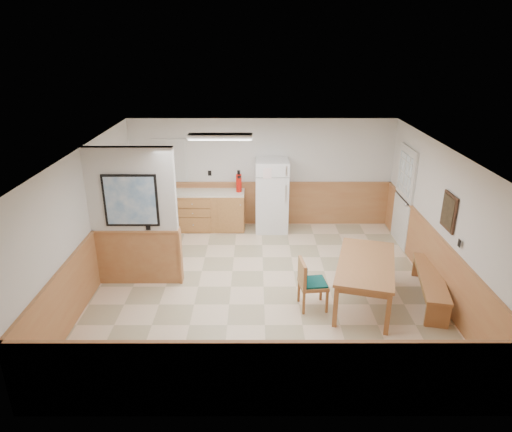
{
  "coord_description": "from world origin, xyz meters",
  "views": [
    {
      "loc": [
        -0.15,
        -7.14,
        4.17
      ],
      "look_at": [
        -0.14,
        0.4,
        1.2
      ],
      "focal_mm": 32.0,
      "sensor_mm": 36.0,
      "label": 1
    }
  ],
  "objects_px": {
    "dining_table": "(366,267)",
    "soap_bottle": "(165,187)",
    "dining_bench": "(431,281)",
    "dining_chair": "(308,281)",
    "refrigerator": "(272,196)",
    "fire_extinguisher": "(239,182)"
  },
  "relations": [
    {
      "from": "soap_bottle",
      "to": "dining_chair",
      "type": "bearing_deg",
      "value": -49.03
    },
    {
      "from": "dining_bench",
      "to": "fire_extinguisher",
      "type": "xyz_separation_m",
      "value": [
        -3.32,
        3.11,
        0.77
      ]
    },
    {
      "from": "dining_table",
      "to": "dining_bench",
      "type": "distance_m",
      "value": 1.18
    },
    {
      "from": "refrigerator",
      "to": "soap_bottle",
      "type": "height_order",
      "value": "refrigerator"
    },
    {
      "from": "dining_bench",
      "to": "dining_chair",
      "type": "relative_size",
      "value": 2.09
    },
    {
      "from": "dining_bench",
      "to": "soap_bottle",
      "type": "distance_m",
      "value": 5.92
    },
    {
      "from": "soap_bottle",
      "to": "fire_extinguisher",
      "type": "bearing_deg",
      "value": 0.05
    },
    {
      "from": "refrigerator",
      "to": "dining_chair",
      "type": "height_order",
      "value": "refrigerator"
    },
    {
      "from": "refrigerator",
      "to": "dining_chair",
      "type": "relative_size",
      "value": 1.94
    },
    {
      "from": "dining_table",
      "to": "fire_extinguisher",
      "type": "bearing_deg",
      "value": 139.83
    },
    {
      "from": "dining_chair",
      "to": "soap_bottle",
      "type": "height_order",
      "value": "soap_bottle"
    },
    {
      "from": "dining_table",
      "to": "soap_bottle",
      "type": "height_order",
      "value": "soap_bottle"
    },
    {
      "from": "dining_table",
      "to": "dining_chair",
      "type": "height_order",
      "value": "dining_chair"
    },
    {
      "from": "dining_table",
      "to": "dining_bench",
      "type": "relative_size",
      "value": 1.1
    },
    {
      "from": "dining_bench",
      "to": "soap_bottle",
      "type": "relative_size",
      "value": 7.56
    },
    {
      "from": "dining_chair",
      "to": "fire_extinguisher",
      "type": "bearing_deg",
      "value": 103.31
    },
    {
      "from": "dining_chair",
      "to": "fire_extinguisher",
      "type": "height_order",
      "value": "fire_extinguisher"
    },
    {
      "from": "dining_bench",
      "to": "soap_bottle",
      "type": "xyz_separation_m",
      "value": [
        -5.0,
        3.11,
        0.67
      ]
    },
    {
      "from": "refrigerator",
      "to": "soap_bottle",
      "type": "relative_size",
      "value": 7.03
    },
    {
      "from": "refrigerator",
      "to": "dining_table",
      "type": "bearing_deg",
      "value": -65.17
    },
    {
      "from": "dining_table",
      "to": "soap_bottle",
      "type": "distance_m",
      "value": 5.02
    },
    {
      "from": "refrigerator",
      "to": "dining_bench",
      "type": "relative_size",
      "value": 0.93
    }
  ]
}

